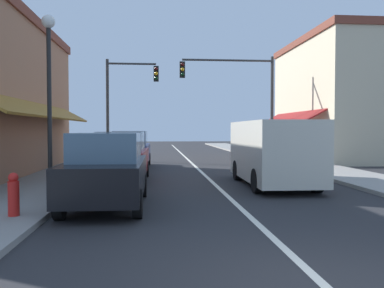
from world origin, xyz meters
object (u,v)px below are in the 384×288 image
at_px(street_lamp_left_near, 49,75).
at_px(parked_car_nearest_left, 107,170).
at_px(traffic_signal_left_corner, 124,94).
at_px(fire_hydrant, 14,194).
at_px(parked_car_third_left, 131,149).
at_px(traffic_signal_mast_arm, 241,89).
at_px(van_in_lane, 273,151).
at_px(parked_car_second_left, 122,157).

bearing_deg(street_lamp_left_near, parked_car_nearest_left, -43.06).
relative_size(traffic_signal_left_corner, fire_hydrant, 6.89).
height_order(parked_car_third_left, traffic_signal_mast_arm, traffic_signal_mast_arm).
height_order(van_in_lane, street_lamp_left_near, street_lamp_left_near).
height_order(traffic_signal_mast_arm, street_lamp_left_near, traffic_signal_mast_arm).
relative_size(parked_car_second_left, fire_hydrant, 4.77).
xyz_separation_m(parked_car_second_left, traffic_signal_mast_arm, (6.14, 8.67, 3.28)).
height_order(parked_car_nearest_left, traffic_signal_left_corner, traffic_signal_left_corner).
distance_m(parked_car_third_left, street_lamp_left_near, 8.91).
height_order(parked_car_third_left, van_in_lane, van_in_lane).
height_order(van_in_lane, traffic_signal_left_corner, traffic_signal_left_corner).
bearing_deg(van_in_lane, parked_car_nearest_left, -145.87).
xyz_separation_m(van_in_lane, street_lamp_left_near, (-6.72, -1.65, 2.17)).
distance_m(parked_car_second_left, traffic_signal_mast_arm, 11.12).
bearing_deg(street_lamp_left_near, parked_car_second_left, 61.47).
height_order(traffic_signal_mast_arm, traffic_signal_left_corner, traffic_signal_mast_arm).
height_order(parked_car_nearest_left, van_in_lane, van_in_lane).
xyz_separation_m(parked_car_third_left, traffic_signal_mast_arm, (6.13, 3.37, 3.28)).
bearing_deg(fire_hydrant, parked_car_second_left, 74.97).
xyz_separation_m(parked_car_third_left, street_lamp_left_near, (-1.69, -8.40, 2.44)).
relative_size(parked_car_second_left, street_lamp_left_near, 0.84).
xyz_separation_m(parked_car_second_left, parked_car_third_left, (0.01, 5.31, 0.00)).
height_order(traffic_signal_mast_arm, fire_hydrant, traffic_signal_mast_arm).
xyz_separation_m(parked_car_nearest_left, traffic_signal_left_corner, (-0.69, 14.60, 3.06)).
bearing_deg(fire_hydrant, traffic_signal_left_corner, 86.46).
distance_m(parked_car_third_left, traffic_signal_left_corner, 5.56).
bearing_deg(fire_hydrant, parked_car_nearest_left, 40.01).
bearing_deg(traffic_signal_left_corner, van_in_lane, -63.39).
distance_m(parked_car_nearest_left, traffic_signal_left_corner, 14.93).
height_order(parked_car_second_left, street_lamp_left_near, street_lamp_left_near).
relative_size(parked_car_second_left, traffic_signal_mast_arm, 0.68).
bearing_deg(parked_car_third_left, parked_car_second_left, -88.73).
bearing_deg(traffic_signal_left_corner, traffic_signal_mast_arm, -10.25).
relative_size(van_in_lane, traffic_signal_mast_arm, 0.86).
bearing_deg(traffic_signal_mast_arm, traffic_signal_left_corner, 169.75).
bearing_deg(van_in_lane, fire_hydrant, -144.01).
bearing_deg(parked_car_second_left, van_in_lane, -14.36).
bearing_deg(parked_car_nearest_left, parked_car_third_left, 90.83).
height_order(parked_car_nearest_left, traffic_signal_mast_arm, traffic_signal_mast_arm).
bearing_deg(fire_hydrant, traffic_signal_mast_arm, 62.25).
bearing_deg(parked_car_nearest_left, fire_hydrant, -139.34).
height_order(parked_car_nearest_left, parked_car_third_left, same).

